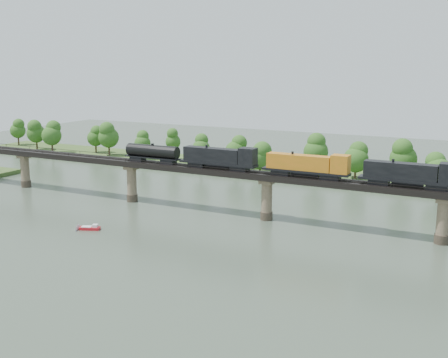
% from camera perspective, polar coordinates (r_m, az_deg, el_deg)
% --- Properties ---
extents(ground, '(400.00, 400.00, 0.00)m').
position_cam_1_polar(ground, '(111.42, -1.77, -7.92)').
color(ground, '#344234').
rests_on(ground, ground).
extents(far_bank, '(300.00, 24.00, 1.60)m').
position_cam_1_polar(far_bank, '(187.50, 10.92, 0.27)').
color(far_bank, '#324C1E').
rests_on(far_bank, ground).
extents(bridge, '(236.00, 30.00, 11.50)m').
position_cam_1_polar(bridge, '(135.76, 4.37, -1.92)').
color(bridge, '#473A2D').
rests_on(bridge, ground).
extents(bridge_superstructure, '(220.00, 4.90, 0.75)m').
position_cam_1_polar(bridge_superstructure, '(134.40, 4.41, 0.70)').
color(bridge_superstructure, black).
rests_on(bridge_superstructure, bridge).
extents(far_treeline, '(289.06, 17.54, 13.60)m').
position_cam_1_polar(far_treeline, '(184.32, 8.17, 2.71)').
color(far_treeline, '#382619').
rests_on(far_treeline, far_bank).
extents(freight_train, '(83.72, 3.26, 5.76)m').
position_cam_1_polar(freight_train, '(133.15, 5.27, 1.66)').
color(freight_train, black).
rests_on(freight_train, bridge).
extents(motorboat, '(4.92, 3.29, 1.30)m').
position_cam_1_polar(motorboat, '(132.20, -13.45, -4.85)').
color(motorboat, red).
rests_on(motorboat, ground).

